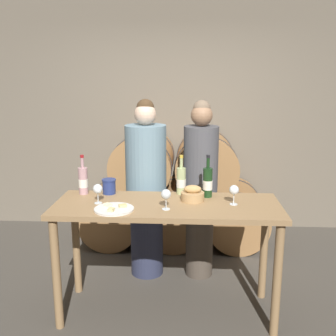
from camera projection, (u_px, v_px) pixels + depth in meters
ground_plane at (167, 311)px, 3.21m from camera, size 10.00×10.00×0.00m
stone_wall_back at (177, 99)px, 4.77m from camera, size 10.00×0.12×3.20m
barrel_stack at (174, 193)px, 4.47m from camera, size 2.07×0.85×1.27m
tasting_table at (167, 220)px, 3.03m from camera, size 1.73×0.64×0.92m
person_left at (146, 189)px, 3.65m from camera, size 0.37×0.37×1.67m
person_right at (200, 189)px, 3.62m from camera, size 0.31×0.31×1.66m
wine_bottle_red at (208, 182)px, 3.14m from camera, size 0.08×0.08×0.34m
wine_bottle_white at (181, 181)px, 3.23m from camera, size 0.08×0.08×0.33m
wine_bottle_rose at (83, 181)px, 3.22m from camera, size 0.08×0.08×0.33m
blue_crock at (109, 186)px, 3.24m from camera, size 0.12×0.12×0.12m
bread_basket at (193, 195)px, 3.06m from camera, size 0.18×0.18×0.13m
cheese_plate at (114, 209)px, 2.85m from camera, size 0.29×0.29×0.04m
wine_glass_far_left at (98, 189)px, 2.98m from camera, size 0.07×0.07×0.15m
wine_glass_left at (166, 195)px, 2.84m from camera, size 0.07×0.07×0.15m
wine_glass_center at (234, 191)px, 2.95m from camera, size 0.07×0.07×0.15m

